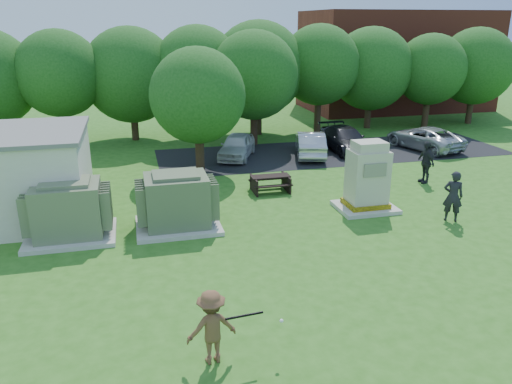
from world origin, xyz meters
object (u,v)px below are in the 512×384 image
object	(u,v)px
batter	(212,327)
car_silver_b	(424,138)
transformer_right	(177,202)
car_silver_a	(310,144)
generator_cabinet	(367,180)
car_dark	(345,139)
picnic_table	(270,182)
person_by_generator	(453,196)
car_white	(237,146)
transformer_left	(68,211)
person_walking_right	(426,162)

from	to	relation	value
batter	car_silver_b	size ratio (longest dim) A/B	0.36
transformer_right	car_silver_a	bearing A→B (deg)	46.23
generator_cabinet	car_dark	distance (m)	9.55
picnic_table	person_by_generator	bearing A→B (deg)	-41.08
picnic_table	car_white	size ratio (longest dim) A/B	0.44
picnic_table	batter	xyz separation A→B (m)	(-4.37, -10.92, 0.40)
transformer_left	car_white	bearing A→B (deg)	49.50
person_by_generator	car_silver_b	distance (m)	11.55
picnic_table	car_silver_a	bearing A→B (deg)	54.79
transformer_right	transformer_left	bearing A→B (deg)	180.00
generator_cabinet	batter	distance (m)	10.86
person_by_generator	person_walking_right	distance (m)	4.77
picnic_table	person_walking_right	size ratio (longest dim) A/B	0.87
generator_cabinet	car_white	size ratio (longest dim) A/B	0.71
person_by_generator	car_dark	bearing A→B (deg)	-63.00
person_by_generator	car_dark	world-z (taller)	person_by_generator
generator_cabinet	person_walking_right	bearing A→B (deg)	31.35
generator_cabinet	picnic_table	world-z (taller)	generator_cabinet
transformer_right	car_white	bearing A→B (deg)	65.72
person_by_generator	car_silver_b	bearing A→B (deg)	-87.31
transformer_left	transformer_right	size ratio (longest dim) A/B	1.00
car_silver_b	car_white	bearing A→B (deg)	-19.04
transformer_right	car_dark	bearing A→B (deg)	40.89
transformer_right	car_silver_b	size ratio (longest dim) A/B	0.63
batter	car_silver_a	xyz separation A→B (m)	(8.19, 16.33, -0.16)
batter	transformer_right	bearing A→B (deg)	-97.22
transformer_left	car_dark	size ratio (longest dim) A/B	0.63
transformer_left	person_walking_right	xyz separation A→B (m)	(15.38, 2.65, 0.01)
transformer_right	generator_cabinet	size ratio (longest dim) A/B	1.08
generator_cabinet	car_silver_b	size ratio (longest dim) A/B	0.58
batter	car_white	xyz separation A→B (m)	(4.16, 16.98, -0.20)
person_walking_right	car_silver_a	xyz separation A→B (m)	(-3.51, 5.88, -0.28)
picnic_table	generator_cabinet	bearing A→B (deg)	-44.54
generator_cabinet	person_by_generator	size ratio (longest dim) A/B	1.43
person_by_generator	car_dark	xyz separation A→B (m)	(0.49, 10.93, -0.28)
person_by_generator	car_white	world-z (taller)	person_by_generator
transformer_left	person_walking_right	size ratio (longest dim) A/B	1.53
transformer_left	transformer_right	distance (m)	3.70
person_walking_right	generator_cabinet	bearing A→B (deg)	-59.96
batter	person_walking_right	xyz separation A→B (m)	(11.70, 10.45, 0.12)
generator_cabinet	car_silver_b	bearing A→B (deg)	47.15
car_silver_a	car_dark	distance (m)	2.41
transformer_left	person_by_generator	world-z (taller)	transformer_left
person_by_generator	car_silver_a	bearing A→B (deg)	-50.31
batter	person_by_generator	size ratio (longest dim) A/B	0.89
person_walking_right	car_silver_a	world-z (taller)	person_walking_right
car_dark	car_silver_b	size ratio (longest dim) A/B	0.99
transformer_left	person_by_generator	distance (m)	13.85
car_white	car_silver_a	bearing A→B (deg)	14.63
person_by_generator	car_silver_b	xyz separation A→B (m)	(5.22, 10.30, -0.31)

